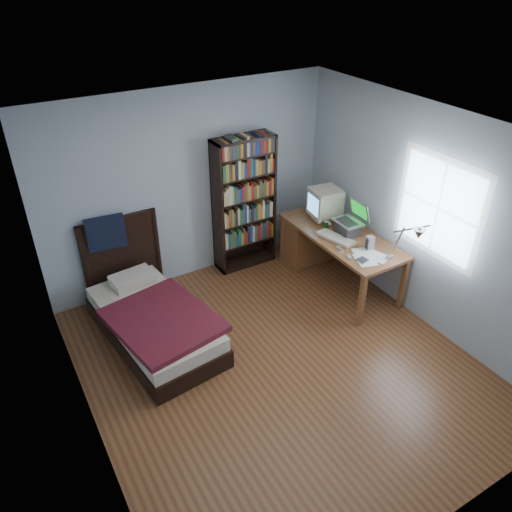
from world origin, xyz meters
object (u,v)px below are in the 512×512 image
(bookshelf, at_px, (244,204))
(desk_lamp, at_px, (414,236))
(keyboard, at_px, (336,238))
(soda_can, at_px, (326,225))
(bed, at_px, (151,316))
(desk, at_px, (317,238))
(crt_monitor, at_px, (324,202))
(laptop, at_px, (349,225))
(speaker, at_px, (370,243))

(bookshelf, bearing_deg, desk_lamp, -69.80)
(keyboard, distance_m, soda_can, 0.28)
(keyboard, bearing_deg, bed, 158.54)
(desk, distance_m, crt_monitor, 0.56)
(crt_monitor, xyz_separation_m, laptop, (0.04, -0.47, -0.13))
(bookshelf, distance_m, bed, 1.96)
(laptop, xyz_separation_m, bed, (-2.57, 0.27, -0.58))
(keyboard, xyz_separation_m, soda_can, (0.05, 0.28, 0.04))
(soda_can, distance_m, bed, 2.45)
(speaker, distance_m, bookshelf, 1.73)
(keyboard, relative_size, speaker, 2.93)
(soda_can, bearing_deg, desk_lamp, -86.77)
(bed, bearing_deg, soda_can, -0.82)
(desk_lamp, height_order, keyboard, desk_lamp)
(laptop, xyz_separation_m, soda_can, (-0.18, 0.24, -0.06))
(desk, distance_m, bookshelf, 1.10)
(soda_can, bearing_deg, keyboard, -100.03)
(soda_can, bearing_deg, bed, 179.18)
(soda_can, xyz_separation_m, bed, (-2.39, 0.03, -0.52))
(laptop, relative_size, bed, 0.21)
(laptop, bearing_deg, bed, 173.92)
(crt_monitor, height_order, soda_can, crt_monitor)
(desk, bearing_deg, soda_can, -108.27)
(crt_monitor, bearing_deg, desk_lamp, -92.09)
(keyboard, bearing_deg, laptop, -4.28)
(soda_can, bearing_deg, bookshelf, 131.24)
(laptop, relative_size, bookshelf, 0.23)
(desk, height_order, desk_lamp, desk_lamp)
(speaker, height_order, bookshelf, bookshelf)
(crt_monitor, relative_size, keyboard, 0.88)
(laptop, height_order, bookshelf, bookshelf)
(bed, bearing_deg, bookshelf, 25.41)
(desk, bearing_deg, crt_monitor, -52.86)
(soda_can, relative_size, bed, 0.05)
(desk, distance_m, bed, 2.50)
(desk_lamp, relative_size, keyboard, 1.35)
(desk, relative_size, laptop, 4.17)
(keyboard, bearing_deg, crt_monitor, 56.26)
(crt_monitor, bearing_deg, laptop, -84.77)
(crt_monitor, xyz_separation_m, speaker, (0.01, -0.90, -0.16))
(desk, distance_m, laptop, 0.68)
(desk, xyz_separation_m, bed, (-2.48, -0.25, -0.16))
(bookshelf, height_order, bed, bookshelf)
(desk, xyz_separation_m, keyboard, (-0.14, -0.56, 0.33))
(crt_monitor, bearing_deg, speaker, -89.10)
(desk, height_order, speaker, speaker)
(laptop, distance_m, bed, 2.65)
(laptop, bearing_deg, soda_can, 126.42)
(speaker, bearing_deg, bookshelf, 136.61)
(crt_monitor, bearing_deg, bookshelf, 145.14)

